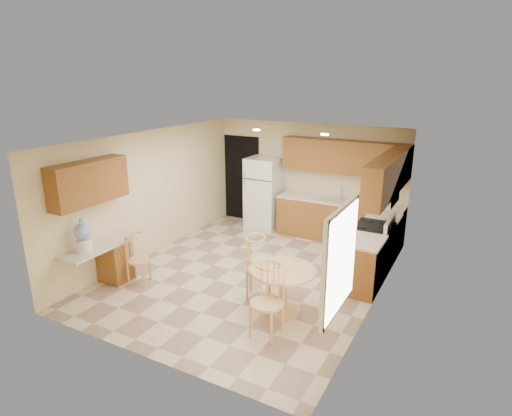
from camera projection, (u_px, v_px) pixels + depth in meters
The scene contains 30 objects.
floor at pixel (250, 274), 7.87m from camera, with size 5.50×5.50×0.00m, color #CCB694.
ceiling at pixel (249, 139), 7.13m from camera, with size 4.50×5.50×0.02m, color white.
wall_back at pixel (308, 178), 9.81m from camera, with size 4.50×0.02×2.50m, color beige.
wall_front at pixel (139, 270), 5.19m from camera, with size 4.50×0.02×2.50m, color beige.
wall_left at pixel (151, 194), 8.52m from camera, with size 0.02×5.50×2.50m, color beige.
wall_right at pixel (379, 231), 6.48m from camera, with size 0.02×5.50×2.50m, color beige.
doorway at pixel (242, 178), 10.65m from camera, with size 0.90×0.02×2.10m, color black.
base_cab_back at pixel (338, 221), 9.41m from camera, with size 2.75×0.60×0.87m, color #915A24.
counter_back at pixel (340, 201), 9.27m from camera, with size 2.75×0.63×0.04m, color beige.
base_cab_right_a at pixel (382, 238), 8.42m from camera, with size 0.60×0.59×0.87m, color #915A24.
counter_right_a at pixel (384, 217), 8.28m from camera, with size 0.63×0.59×0.04m, color beige.
base_cab_right_b at pixel (362, 266), 7.20m from camera, with size 0.60×0.80×0.87m, color #915A24.
counter_right_b at pixel (364, 241), 7.06m from camera, with size 0.63×0.80×0.04m, color beige.
upper_cab_back at pixel (344, 157), 9.10m from camera, with size 2.75×0.33×0.70m, color #915A24.
upper_cab_right at pixel (388, 176), 7.39m from camera, with size 0.33×2.42×0.70m, color #915A24.
upper_cab_left at pixel (89, 182), 6.92m from camera, with size 0.33×1.40×0.70m, color #915A24.
sink at pixel (339, 200), 9.27m from camera, with size 0.78×0.44×0.01m, color silver.
range_hood at pixel (381, 199), 7.53m from camera, with size 0.50×0.76×0.14m, color silver.
desk_pedestal at pixel (115, 261), 7.57m from camera, with size 0.48×0.42×0.72m, color #915A24.
desk_top at pixel (95, 248), 7.13m from camera, with size 0.50×1.20×0.04m, color beige.
window at pixel (340, 260), 4.86m from camera, with size 0.06×1.12×1.30m.
can_light_a at pixel (257, 130), 8.37m from camera, with size 0.14×0.14×0.02m, color white.
can_light_b at pixel (325, 134), 7.73m from camera, with size 0.14×0.14×0.02m, color white.
refrigerator at pixel (264, 193), 10.07m from camera, with size 0.75×0.73×1.69m.
stove at pixel (372, 248), 7.85m from camera, with size 0.65×0.76×1.09m.
dining_table at pixel (283, 284), 6.47m from camera, with size 0.99×0.99×0.73m.
chair_table_a at pixel (256, 264), 6.80m from camera, with size 0.46×0.60×1.05m.
chair_table_b at pixel (263, 298), 5.77m from camera, with size 0.46×0.46×1.05m.
chair_desk at pixel (134, 256), 7.34m from camera, with size 0.39×0.51×0.89m.
water_crock at pixel (83, 237), 6.88m from camera, with size 0.27×0.27×0.56m.
Camera 1 is at (3.50, -6.24, 3.52)m, focal length 30.00 mm.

